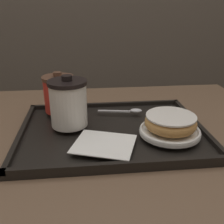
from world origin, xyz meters
name	(u,v)px	position (x,y,z in m)	size (l,w,h in m)	color
cafe_table	(113,191)	(0.00, 0.00, 0.57)	(1.02, 0.89, 0.74)	brown
serving_tray	(112,131)	(0.00, 0.03, 0.75)	(0.48, 0.36, 0.02)	black
napkin_paper	(104,144)	(-0.03, -0.07, 0.77)	(0.17, 0.16, 0.00)	white
coffee_cup_front	(68,103)	(-0.11, 0.05, 0.83)	(0.10, 0.10, 0.14)	white
coffee_cup_rear	(59,93)	(-0.14, 0.15, 0.82)	(0.09, 0.09, 0.12)	red
plate_with_chocolate_donut	(170,131)	(0.14, -0.03, 0.77)	(0.15, 0.15, 0.01)	white
donut_chocolate_glazed	(171,122)	(0.14, -0.03, 0.80)	(0.13, 0.13, 0.04)	tan
spoon	(130,111)	(0.07, 0.12, 0.77)	(0.13, 0.04, 0.01)	silver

